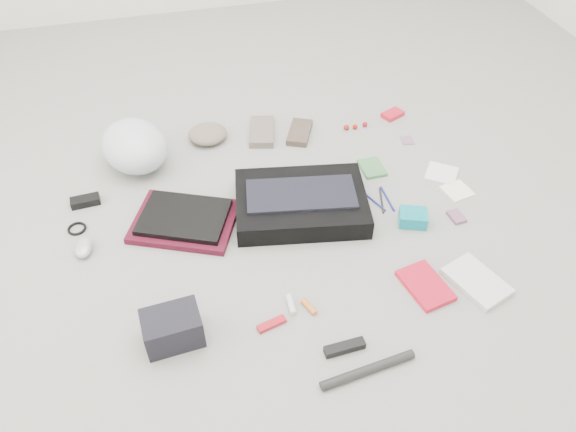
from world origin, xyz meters
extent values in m
plane|color=gray|center=(0.00, 0.00, 0.00)|extent=(4.00, 4.00, 0.00)
cube|color=black|center=(0.07, 0.07, 0.04)|extent=(0.55, 0.43, 0.08)
cube|color=black|center=(0.07, 0.07, 0.09)|extent=(0.44, 0.26, 0.01)
cube|color=#4B0C1C|center=(-0.38, 0.11, 0.01)|extent=(0.46, 0.41, 0.03)
cube|color=black|center=(-0.38, 0.11, 0.04)|extent=(0.39, 0.34, 0.02)
ellipsoid|color=white|center=(-0.52, 0.52, 0.10)|extent=(0.36, 0.39, 0.20)
ellipsoid|color=#826D5E|center=(-0.21, 0.62, 0.03)|extent=(0.18, 0.17, 0.06)
cube|color=#75645C|center=(0.03, 0.60, 0.02)|extent=(0.15, 0.23, 0.03)
cube|color=brown|center=(0.20, 0.55, 0.01)|extent=(0.16, 0.21, 0.03)
cube|color=black|center=(-0.74, 0.32, 0.02)|extent=(0.11, 0.06, 0.03)
torus|color=black|center=(-0.78, 0.18, 0.01)|extent=(0.08, 0.08, 0.01)
ellipsoid|color=#A8A9AC|center=(-0.75, 0.06, 0.02)|extent=(0.07, 0.11, 0.04)
cube|color=black|center=(-0.47, -0.40, 0.06)|extent=(0.19, 0.14, 0.11)
cube|color=#AA131D|center=(-0.17, -0.43, 0.01)|extent=(0.10, 0.05, 0.02)
cylinder|color=silver|center=(-0.09, -0.37, 0.01)|extent=(0.02, 0.08, 0.02)
cylinder|color=orange|center=(-0.03, -0.39, 0.01)|extent=(0.04, 0.07, 0.02)
cube|color=black|center=(0.03, -0.57, 0.01)|extent=(0.13, 0.04, 0.03)
cylinder|color=black|center=(0.07, -0.66, 0.01)|extent=(0.31, 0.06, 0.03)
cube|color=red|center=(0.38, -0.41, 0.01)|extent=(0.16, 0.21, 0.02)
cube|color=silver|center=(0.55, -0.44, 0.01)|extent=(0.20, 0.25, 0.02)
cube|color=#417A45|center=(0.43, 0.24, 0.01)|extent=(0.09, 0.12, 0.01)
cylinder|color=navy|center=(0.36, 0.04, 0.00)|extent=(0.06, 0.14, 0.01)
cylinder|color=black|center=(0.40, 0.04, 0.00)|extent=(0.05, 0.14, 0.01)
cylinder|color=navy|center=(0.42, 0.04, 0.00)|extent=(0.01, 0.15, 0.01)
cube|color=#1091A5|center=(0.46, -0.10, 0.03)|extent=(0.13, 0.11, 0.05)
cube|color=#8D5A77|center=(0.64, -0.12, 0.01)|extent=(0.06, 0.08, 0.01)
cube|color=white|center=(0.70, 0.13, 0.00)|extent=(0.17, 0.17, 0.01)
cube|color=white|center=(0.71, 0.02, 0.00)|extent=(0.12, 0.12, 0.01)
sphere|color=#991A0C|center=(0.42, 0.54, 0.01)|extent=(0.03, 0.03, 0.03)
sphere|color=#BC0D08|center=(0.46, 0.53, 0.01)|extent=(0.03, 0.03, 0.02)
sphere|color=#A40513|center=(0.51, 0.54, 0.01)|extent=(0.03, 0.03, 0.02)
cube|color=red|center=(0.67, 0.59, 0.01)|extent=(0.12, 0.10, 0.02)
cube|color=gray|center=(0.66, 0.39, 0.00)|extent=(0.06, 0.07, 0.00)
camera|label=1|loc=(-0.38, -1.46, 1.51)|focal=35.00mm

